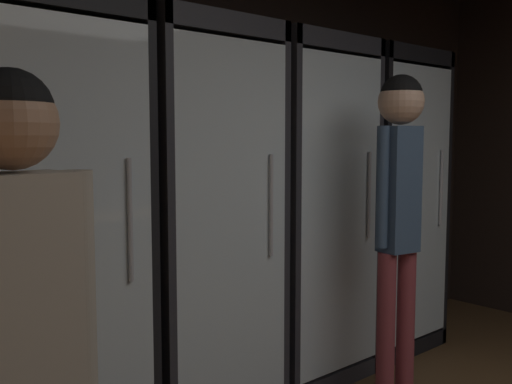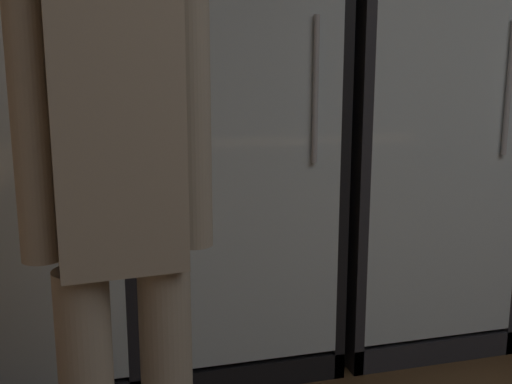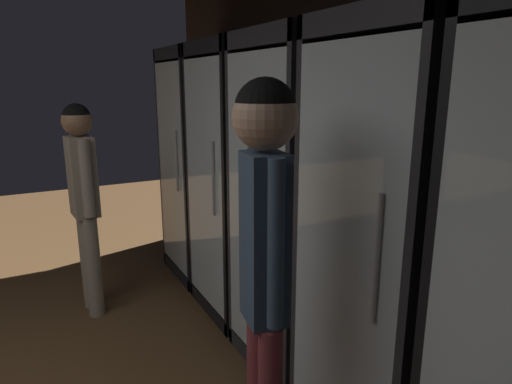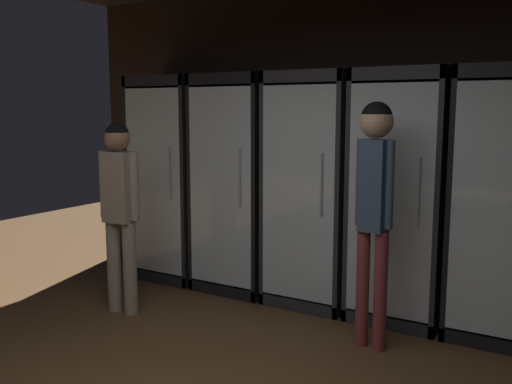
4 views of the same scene
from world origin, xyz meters
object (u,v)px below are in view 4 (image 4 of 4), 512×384
object	(u,v)px
cooler_center	(314,192)
shopper_near	(119,199)
cooler_left	(239,186)
cooler_right	(402,200)
cooler_far_left	(175,181)
shopper_far	(374,189)
cooler_far_right	(507,208)

from	to	relation	value
cooler_center	shopper_near	bearing A→B (deg)	-139.46
shopper_near	cooler_left	bearing A→B (deg)	65.93
cooler_left	cooler_center	world-z (taller)	same
cooler_center	cooler_right	xyz separation A→B (m)	(0.77, 0.00, -0.00)
cooler_far_left	shopper_near	xyz separation A→B (m)	(0.30, -1.07, -0.01)
cooler_left	shopper_near	bearing A→B (deg)	-114.07
cooler_center	shopper_far	bearing A→B (deg)	-41.08
cooler_center	shopper_far	world-z (taller)	cooler_center
cooler_left	shopper_far	size ratio (longest dim) A/B	1.15
cooler_right	cooler_far_left	bearing A→B (deg)	-179.98
shopper_far	cooler_far_right	bearing A→B (deg)	41.68
cooler_far_right	shopper_near	bearing A→B (deg)	-159.08
cooler_right	shopper_far	bearing A→B (deg)	-89.30
cooler_far_right	cooler_center	bearing A→B (deg)	180.00
cooler_center	shopper_far	distance (m)	1.05
cooler_left	shopper_far	world-z (taller)	cooler_left
cooler_far_right	shopper_far	bearing A→B (deg)	-138.32
cooler_far_left	cooler_left	bearing A→B (deg)	-0.13
cooler_left	cooler_far_right	size ratio (longest dim) A/B	1.00
cooler_center	cooler_right	size ratio (longest dim) A/B	1.00
cooler_far_right	cooler_right	bearing A→B (deg)	179.91
shopper_near	shopper_far	bearing A→B (deg)	10.80
cooler_center	cooler_far_right	distance (m)	1.55
cooler_center	cooler_far_right	bearing A→B (deg)	-0.00
cooler_center	cooler_far_right	size ratio (longest dim) A/B	1.00
cooler_far_right	shopper_far	xyz separation A→B (m)	(-0.77, -0.68, 0.16)
cooler_right	shopper_far	size ratio (longest dim) A/B	1.15
cooler_far_left	cooler_right	world-z (taller)	same
cooler_far_right	shopper_near	size ratio (longest dim) A/B	1.27
cooler_left	cooler_right	world-z (taller)	same
cooler_center	cooler_far_right	world-z (taller)	same
cooler_far_left	cooler_center	world-z (taller)	same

